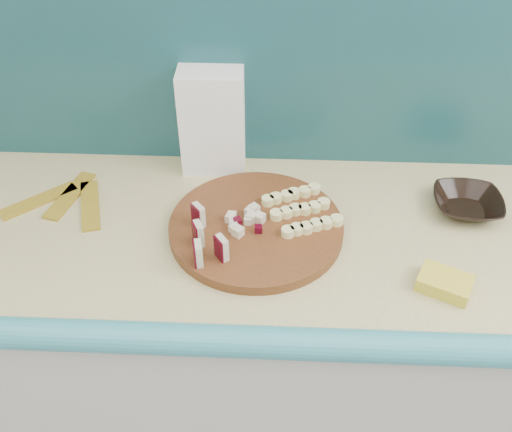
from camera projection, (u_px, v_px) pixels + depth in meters
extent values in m
cube|color=white|center=(135.00, 0.00, 1.23)|extent=(3.60, 0.04, 2.60)
cube|color=silver|center=(192.00, 357.00, 1.55)|extent=(2.20, 0.60, 0.88)
cube|color=#E4CF85|center=(177.00, 233.00, 1.26)|extent=(2.20, 0.60, 0.03)
cube|color=teal|center=(152.00, 343.00, 1.03)|extent=(2.20, 0.06, 0.03)
cube|color=teal|center=(186.00, 64.00, 1.31)|extent=(2.20, 0.02, 0.50)
cylinder|color=#4B2B10|center=(256.00, 227.00, 1.23)|extent=(0.49, 0.49, 0.02)
cube|color=beige|center=(199.00, 253.00, 1.12)|extent=(0.02, 0.03, 0.05)
cube|color=#420411|center=(195.00, 255.00, 1.11)|extent=(0.02, 0.03, 0.05)
cube|color=beige|center=(199.00, 234.00, 1.16)|extent=(0.02, 0.03, 0.05)
cube|color=#420411|center=(195.00, 235.00, 1.16)|extent=(0.02, 0.03, 0.05)
cube|color=beige|center=(199.00, 215.00, 1.21)|extent=(0.02, 0.03, 0.05)
cube|color=#420411|center=(195.00, 216.00, 1.20)|extent=(0.02, 0.03, 0.05)
cube|color=beige|center=(222.00, 248.00, 1.13)|extent=(0.02, 0.03, 0.05)
cube|color=#420411|center=(218.00, 249.00, 1.13)|extent=(0.02, 0.03, 0.05)
cube|color=beige|center=(250.00, 221.00, 1.22)|extent=(0.02, 0.02, 0.02)
cube|color=beige|center=(251.00, 219.00, 1.22)|extent=(0.02, 0.02, 0.02)
cube|color=#420411|center=(250.00, 216.00, 1.23)|extent=(0.02, 0.02, 0.02)
cube|color=beige|center=(246.00, 219.00, 1.22)|extent=(0.02, 0.02, 0.02)
cube|color=beige|center=(242.00, 218.00, 1.22)|extent=(0.02, 0.02, 0.02)
cube|color=beige|center=(236.00, 218.00, 1.22)|extent=(0.02, 0.02, 0.02)
cube|color=beige|center=(241.00, 222.00, 1.21)|extent=(0.02, 0.02, 0.02)
cube|color=beige|center=(238.00, 224.00, 1.21)|extent=(0.02, 0.02, 0.02)
cube|color=#420411|center=(237.00, 228.00, 1.20)|extent=(0.02, 0.02, 0.02)
cube|color=beige|center=(244.00, 226.00, 1.20)|extent=(0.02, 0.02, 0.02)
cube|color=beige|center=(247.00, 229.00, 1.20)|extent=(0.02, 0.02, 0.02)
cube|color=beige|center=(248.00, 224.00, 1.21)|extent=(0.02, 0.02, 0.02)
cube|color=beige|center=(252.00, 225.00, 1.21)|extent=(0.02, 0.02, 0.02)
cube|color=beige|center=(257.00, 223.00, 1.21)|extent=(0.02, 0.02, 0.02)
cylinder|color=#F6ED96|center=(286.00, 232.00, 1.19)|extent=(0.03, 0.03, 0.02)
cylinder|color=#F6ED96|center=(296.00, 229.00, 1.20)|extent=(0.03, 0.03, 0.02)
cylinder|color=#F6ED96|center=(306.00, 227.00, 1.20)|extent=(0.03, 0.03, 0.02)
cylinder|color=#F6ED96|center=(316.00, 224.00, 1.21)|extent=(0.03, 0.03, 0.02)
cylinder|color=#F6ED96|center=(325.00, 222.00, 1.22)|extent=(0.03, 0.03, 0.02)
cylinder|color=#F6ED96|center=(335.00, 220.00, 1.22)|extent=(0.03, 0.03, 0.02)
cylinder|color=#F6ED96|center=(276.00, 215.00, 1.23)|extent=(0.03, 0.03, 0.02)
cylinder|color=#F6ED96|center=(286.00, 213.00, 1.24)|extent=(0.03, 0.03, 0.02)
cylinder|color=#F6ED96|center=(296.00, 211.00, 1.24)|extent=(0.03, 0.03, 0.02)
cylinder|color=#F6ED96|center=(305.00, 208.00, 1.25)|extent=(0.03, 0.03, 0.02)
cylinder|color=#F6ED96|center=(314.00, 206.00, 1.26)|extent=(0.03, 0.03, 0.02)
cylinder|color=#F6ED96|center=(324.00, 204.00, 1.26)|extent=(0.03, 0.03, 0.02)
cylinder|color=#F6ED96|center=(267.00, 200.00, 1.27)|extent=(0.03, 0.03, 0.02)
cylinder|color=#F6ED96|center=(276.00, 198.00, 1.28)|extent=(0.03, 0.03, 0.02)
cylinder|color=#F6ED96|center=(286.00, 196.00, 1.28)|extent=(0.03, 0.03, 0.02)
cylinder|color=#F6ED96|center=(295.00, 194.00, 1.29)|extent=(0.03, 0.03, 0.02)
cylinder|color=#F6ED96|center=(304.00, 192.00, 1.30)|extent=(0.03, 0.03, 0.02)
cylinder|color=#F6ED96|center=(313.00, 189.00, 1.30)|extent=(0.03, 0.03, 0.02)
imported|color=black|center=(467.00, 204.00, 1.28)|extent=(0.16, 0.16, 0.04)
cube|color=white|center=(213.00, 120.00, 1.35)|extent=(0.15, 0.11, 0.26)
cube|color=gold|center=(445.00, 283.00, 1.10)|extent=(0.12, 0.11, 0.03)
cube|color=gold|center=(39.00, 201.00, 1.32)|extent=(0.16, 0.15, 0.01)
cube|color=gold|center=(70.00, 195.00, 1.33)|extent=(0.08, 0.18, 0.01)
cube|color=gold|center=(90.00, 205.00, 1.30)|extent=(0.09, 0.18, 0.01)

